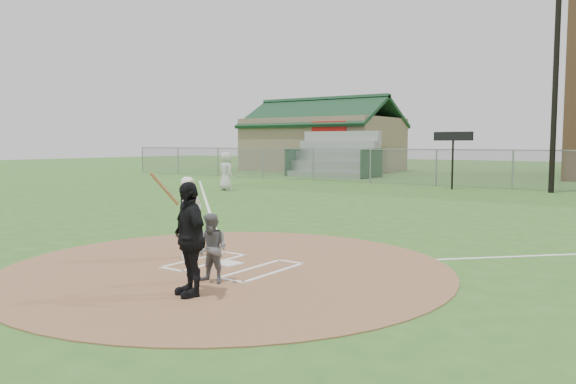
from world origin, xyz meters
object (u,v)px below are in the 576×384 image
Objects in this scene: batter_at_plate at (190,217)px; umpire at (189,239)px; home_plate at (229,264)px; ondeck_player at (226,171)px; catcher at (212,248)px.

umpire is at bearing -45.46° from batter_at_plate.
home_plate is 0.24× the size of batter_at_plate.
batter_at_plate reaches higher than home_plate.
ondeck_player is (-12.42, 15.04, 0.05)m from umpire.
catcher is 0.86m from umpire.
ondeck_player reaches higher than catcher.
home_plate is 1.53m from catcher.
catcher is 2.16m from batter_at_plate.
home_plate is 0.24× the size of umpire.
umpire is 0.99× the size of batter_at_plate.
ondeck_player is (-12.18, 14.27, 0.34)m from catcher.
home_plate is 17.39m from ondeck_player.
ondeck_player is at bearing 152.90° from umpire.
batter_at_plate is (-1.04, 0.01, 0.82)m from home_plate.
ondeck_player is 16.70m from batter_at_plate.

